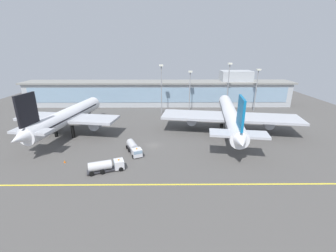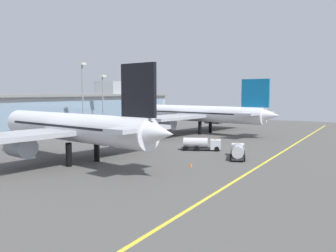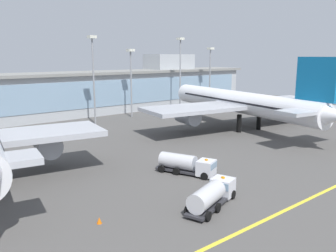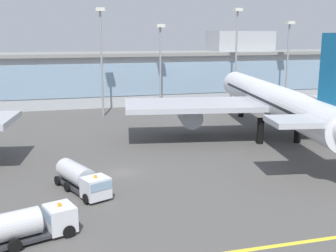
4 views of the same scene
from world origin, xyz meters
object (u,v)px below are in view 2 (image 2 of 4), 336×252
Objects in this scene: airliner_near_left at (73,128)px; apron_light_mast_east at (82,88)px; apron_light_mast_centre at (134,88)px; safety_cone at (191,165)px; baggage_tug_near at (238,151)px; airliner_near_right at (197,114)px; apron_light_mast_far_east at (153,92)px; fuel_tanker_truck at (203,144)px; apron_light_mast_west at (103,93)px.

apron_light_mast_east is (32.46, 28.08, 8.19)m from airliner_near_left.
apron_light_mast_centre reaches higher than apron_light_mast_east.
baggage_tug_near is at bearing -19.36° from safety_cone.
safety_cone is at bearing 123.63° from airliner_near_right.
apron_light_mast_centre is at bearing 33.30° from baggage_tug_near.
apron_light_mast_far_east is at bearing 25.83° from baggage_tug_near.
apron_light_mast_centre is (44.14, 56.92, 13.54)m from baggage_tug_near.
apron_light_mast_centre is 33.25× the size of safety_cone.
apron_light_mast_east is at bearing -175.65° from apron_light_mast_far_east.
fuel_tanker_truck is 18.90m from safety_cone.
apron_light_mast_centre is (6.41, 29.65, 8.77)m from airliner_near_right.
apron_light_mast_east is at bearing 147.16° from fuel_tanker_truck.
baggage_tug_near is 13.57× the size of safety_cone.
airliner_near_left is 32.94m from baggage_tug_near.
apron_light_mast_far_east is at bearing -58.75° from airliner_near_left.
safety_cone is at bearing -116.98° from apron_light_mast_east.
baggage_tug_near is 73.29m from apron_light_mast_centre.
safety_cone is at bearing -143.07° from apron_light_mast_far_east.
apron_light_mast_east is at bearing -39.97° from airliner_near_left.
airliner_near_right is 36.85m from fuel_tanker_truck.
airliner_near_right is at bearing -46.70° from apron_light_mast_east.
airliner_near_right is at bearing -102.20° from apron_light_mast_centre.
safety_cone is (-17.92, -5.90, -1.16)m from fuel_tanker_truck.
airliner_near_right is 82.24× the size of safety_cone.
airliner_near_left is 57.57m from airliner_near_right.
airliner_near_left is 84.12m from apron_light_mast_far_east.
apron_light_mast_west is 18.20m from apron_light_mast_centre.
apron_light_mast_west is 0.84× the size of apron_light_mast_centre.
apron_light_mast_west is at bearing 132.89° from fuel_tanker_truck.
apron_light_mast_centre is at bearing -54.90° from airliner_near_left.
fuel_tanker_truck is at bearing 126.84° from airliner_near_right.
apron_light_mast_far_east is (52.50, 47.03, 12.00)m from fuel_tanker_truck.
fuel_tanker_truck is 52.65m from apron_light_mast_west.
apron_light_mast_west is at bearing 178.67° from apron_light_mast_centre.
apron_light_mast_centre reaches higher than airliner_near_left.
safety_cone is at bearing -95.13° from fuel_tanker_truck.
safety_cone is (-56.69, -52.51, -14.71)m from apron_light_mast_centre.
fuel_tanker_truck is 13.46× the size of safety_cone.
safety_cone is (-12.55, 4.41, -1.16)m from baggage_tug_near.
safety_cone is at bearing -126.11° from apron_light_mast_west.
airliner_near_right is 36.90m from apron_light_mast_far_east.
airliner_near_left is 30.00m from fuel_tanker_truck.
apron_light_mast_far_east is at bearing 4.35° from apron_light_mast_east.
baggage_tug_near is at bearing -103.20° from apron_light_mast_east.
apron_light_mast_centre is at bearing -178.25° from apron_light_mast_far_east.
airliner_near_right reaches higher than fuel_tanker_truck.
airliner_near_right reaches higher than baggage_tug_near.
airliner_near_right is 2.81× the size of apron_light_mast_far_east.
apron_light_mast_east is (7.28, 43.59, 13.23)m from fuel_tanker_truck.
apron_light_mast_centre is at bearing 5.48° from apron_light_mast_east.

